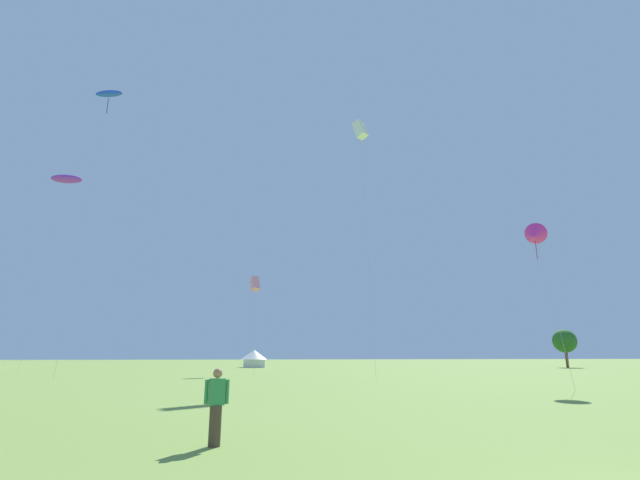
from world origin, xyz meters
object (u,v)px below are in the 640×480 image
(kite_pink_box, at_px, (255,284))
(person_spectator, at_px, (216,408))
(kite_magenta_delta, at_px, (535,235))
(festival_tent_left, at_px, (254,358))
(kite_purple_parafoil, at_px, (67,179))
(tree_distant_left, at_px, (565,341))
(kite_white_box, at_px, (360,130))
(kite_blue_parafoil, at_px, (109,94))

(kite_pink_box, height_order, person_spectator, kite_pink_box)
(kite_magenta_delta, bearing_deg, festival_tent_left, 109.55)
(kite_purple_parafoil, height_order, tree_distant_left, kite_purple_parafoil)
(festival_tent_left, bearing_deg, kite_white_box, -76.75)
(kite_purple_parafoil, height_order, kite_pink_box, kite_purple_parafoil)
(kite_blue_parafoil, bearing_deg, festival_tent_left, 65.19)
(kite_white_box, bearing_deg, kite_purple_parafoil, 154.78)
(kite_white_box, relative_size, kite_magenta_delta, 2.26)
(kite_magenta_delta, relative_size, kite_blue_parafoil, 0.39)
(kite_blue_parafoil, relative_size, festival_tent_left, 6.52)
(kite_white_box, height_order, tree_distant_left, kite_white_box)
(kite_magenta_delta, height_order, festival_tent_left, kite_magenta_delta)
(kite_pink_box, distance_m, kite_magenta_delta, 30.09)
(kite_white_box, bearing_deg, kite_pink_box, 131.41)
(kite_white_box, bearing_deg, person_spectator, -111.22)
(kite_purple_parafoil, xyz_separation_m, kite_white_box, (32.61, -15.36, 1.26))
(kite_magenta_delta, distance_m, festival_tent_left, 54.43)
(kite_purple_parafoil, relative_size, kite_white_box, 0.93)
(kite_pink_box, distance_m, tree_distant_left, 55.41)
(festival_tent_left, bearing_deg, kite_magenta_delta, -70.45)
(kite_magenta_delta, relative_size, tree_distant_left, 1.79)
(kite_purple_parafoil, bearing_deg, person_spectator, -64.13)
(kite_white_box, xyz_separation_m, festival_tent_left, (-8.98, 38.13, -22.32))
(person_spectator, bearing_deg, kite_pink_box, 87.89)
(kite_magenta_delta, distance_m, kite_blue_parafoil, 41.41)
(kite_white_box, relative_size, person_spectator, 14.40)
(kite_pink_box, xyz_separation_m, kite_white_box, (9.72, -11.02, 14.09))
(kite_pink_box, distance_m, person_spectator, 40.84)
(person_spectator, bearing_deg, tree_distant_left, 47.78)
(kite_purple_parafoil, xyz_separation_m, festival_tent_left, (23.63, 22.77, -21.06))
(kite_magenta_delta, xyz_separation_m, kite_blue_parafoil, (-34.06, 15.87, 17.39))
(person_spectator, relative_size, tree_distant_left, 0.28)
(kite_purple_parafoil, distance_m, kite_blue_parafoil, 15.00)
(tree_distant_left, bearing_deg, kite_purple_parafoil, -168.98)
(kite_magenta_delta, xyz_separation_m, tree_distant_left, (33.08, 42.43, -5.85))
(kite_white_box, bearing_deg, kite_blue_parafoil, 172.41)
(kite_magenta_delta, height_order, person_spectator, kite_magenta_delta)
(kite_purple_parafoil, bearing_deg, tree_distant_left, 11.02)
(kite_blue_parafoil, height_order, festival_tent_left, kite_blue_parafoil)
(kite_pink_box, bearing_deg, person_spectator, -92.11)
(kite_blue_parafoil, bearing_deg, tree_distant_left, 21.58)
(kite_purple_parafoil, relative_size, kite_magenta_delta, 2.11)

